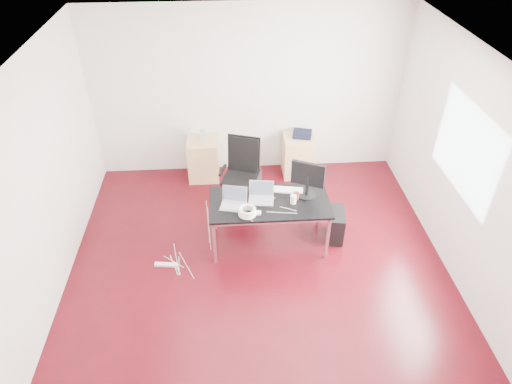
{
  "coord_description": "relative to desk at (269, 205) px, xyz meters",
  "views": [
    {
      "loc": [
        -0.33,
        -4.31,
        4.42
      ],
      "look_at": [
        0.0,
        0.55,
        0.85
      ],
      "focal_mm": 32.0,
      "sensor_mm": 36.0,
      "label": 1
    }
  ],
  "objects": [
    {
      "name": "wastebasket",
      "position": [
        -0.11,
        1.48,
        -0.54
      ],
      "size": [
        0.28,
        0.28,
        0.28
      ],
      "primitive_type": "cylinder",
      "rotation": [
        0.0,
        0.0,
        0.18
      ],
      "color": "black",
      "rests_on": "ground"
    },
    {
      "name": "room_shell",
      "position": [
        -0.14,
        -0.48,
        0.73
      ],
      "size": [
        5.0,
        5.0,
        5.0
      ],
      "color": "#3C060E",
      "rests_on": "ground"
    },
    {
      "name": "desk",
      "position": [
        0.0,
        0.0,
        0.0
      ],
      "size": [
        1.6,
        0.8,
        0.73
      ],
      "color": "black",
      "rests_on": "ground"
    },
    {
      "name": "monitor",
      "position": [
        0.51,
        0.12,
        0.34
      ],
      "size": [
        0.43,
        0.26,
        0.51
      ],
      "rotation": [
        0.0,
        0.0,
        -0.43
      ],
      "color": "black",
      "rests_on": "desk"
    },
    {
      "name": "filing_cabinet_left",
      "position": [
        -0.95,
        1.75,
        -0.33
      ],
      "size": [
        0.5,
        0.5,
        0.7
      ],
      "primitive_type": "cube",
      "color": "tan",
      "rests_on": "ground"
    },
    {
      "name": "power_adapter",
      "position": [
        -0.17,
        -0.25,
        0.07
      ],
      "size": [
        0.08,
        0.08,
        0.03
      ],
      "primitive_type": "cube",
      "rotation": [
        0.0,
        0.0,
        -0.1
      ],
      "color": "white",
      "rests_on": "desk"
    },
    {
      "name": "filing_cabinet_right",
      "position": [
        0.65,
        1.75,
        -0.33
      ],
      "size": [
        0.5,
        0.5,
        0.7
      ],
      "primitive_type": "cube",
      "color": "tan",
      "rests_on": "ground"
    },
    {
      "name": "cup_white",
      "position": [
        0.31,
        -0.05,
        0.11
      ],
      "size": [
        0.09,
        0.09,
        0.12
      ],
      "primitive_type": "cylinder",
      "rotation": [
        0.0,
        0.0,
        0.16
      ],
      "color": "white",
      "rests_on": "desk"
    },
    {
      "name": "power_strip",
      "position": [
        -1.42,
        -0.37,
        -0.66
      ],
      "size": [
        0.31,
        0.1,
        0.04
      ],
      "primitive_type": "cube",
      "rotation": [
        0.0,
        0.0,
        -0.13
      ],
      "color": "white",
      "rests_on": "ground"
    },
    {
      "name": "laptop_left",
      "position": [
        -0.47,
        -0.04,
        0.11
      ],
      "size": [
        0.38,
        0.32,
        0.23
      ],
      "rotation": [
        0.0,
        0.0,
        -0.23
      ],
      "color": "silver",
      "rests_on": "desk"
    },
    {
      "name": "cable_coil",
      "position": [
        -0.31,
        -0.26,
        0.11
      ],
      "size": [
        0.24,
        0.24,
        0.11
      ],
      "rotation": [
        0.0,
        0.0,
        0.22
      ],
      "color": "white",
      "rests_on": "desk"
    },
    {
      "name": "laptop_right",
      "position": [
        -0.11,
        0.06,
        0.11
      ],
      "size": [
        0.36,
        0.29,
        0.23
      ],
      "rotation": [
        0.0,
        0.0,
        -0.13
      ],
      "color": "silver",
      "rests_on": "desk"
    },
    {
      "name": "cup_brown",
      "position": [
        0.36,
        0.04,
        0.1
      ],
      "size": [
        0.09,
        0.09,
        0.1
      ],
      "primitive_type": "cylinder",
      "rotation": [
        0.0,
        0.0,
        0.18
      ],
      "color": "#5C2D1F",
      "rests_on": "desk"
    },
    {
      "name": "speaker",
      "position": [
        -0.93,
        1.78,
        0.11
      ],
      "size": [
        0.09,
        0.08,
        0.18
      ],
      "primitive_type": "cube",
      "rotation": [
        0.0,
        0.0,
        0.02
      ],
      "color": "#9E9E9E",
      "rests_on": "filing_cabinet_left"
    },
    {
      "name": "pc_tower",
      "position": [
        0.97,
        0.06,
        -0.46
      ],
      "size": [
        0.27,
        0.48,
        0.44
      ],
      "primitive_type": "cube",
      "rotation": [
        0.0,
        0.0,
        -0.16
      ],
      "color": "black",
      "rests_on": "ground"
    },
    {
      "name": "navy_garment",
      "position": [
        0.71,
        1.78,
        0.07
      ],
      "size": [
        0.35,
        0.31,
        0.09
      ],
      "primitive_type": "cube",
      "rotation": [
        0.0,
        0.0,
        -0.25
      ],
      "color": "black",
      "rests_on": "filing_cabinet_right"
    },
    {
      "name": "office_chair",
      "position": [
        -0.34,
        0.98,
        -0.07
      ],
      "size": [
        0.6,
        0.62,
        1.08
      ],
      "rotation": [
        0.0,
        0.0,
        -0.31
      ],
      "color": "black",
      "rests_on": "ground"
    },
    {
      "name": "keyboard",
      "position": [
        0.26,
        0.23,
        0.06
      ],
      "size": [
        0.46,
        0.22,
        0.02
      ],
      "primitive_type": "cube",
      "rotation": [
        0.0,
        0.0,
        -0.18
      ],
      "color": "white",
      "rests_on": "desk"
    }
  ]
}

